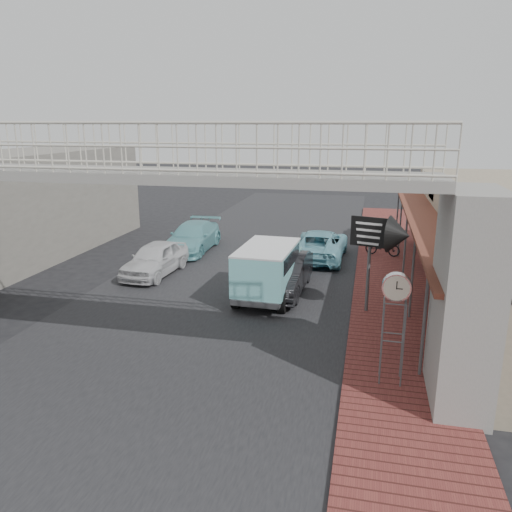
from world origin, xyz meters
The scene contains 14 objects.
ground centered at (0.00, 0.00, 0.00)m, with size 120.00×120.00×0.00m, color black.
road_strip centered at (0.00, 0.00, 0.01)m, with size 10.00×60.00×0.01m, color black.
sidewalk centered at (6.50, 3.00, 0.05)m, with size 3.00×40.00×0.10m, color brown.
footbridge centered at (0.00, -4.00, 3.18)m, with size 16.40×2.40×6.34m.
building_far_left centered at (-11.00, 6.00, 2.50)m, with size 5.00×14.00×5.00m, color gray.
white_hatchback centered at (-3.41, 3.90, 0.70)m, with size 1.65×4.10×1.40m, color silver.
dark_sedan centered at (2.37, 2.88, 0.74)m, with size 1.58×4.52×1.49m, color black.
angkot_curb centered at (3.23, 8.06, 0.70)m, with size 2.32×5.03×1.40m, color #75BCCB.
angkot_far centered at (-3.26, 8.17, 0.71)m, with size 1.98×4.86×1.41m, color #6AB1B8.
angkot_van centered at (1.92, 2.08, 1.29)m, with size 2.05×4.21×2.03m.
motorcycle_near centered at (6.16, 8.98, 0.54)m, with size 0.58×1.68×0.88m, color black.
motorcycle_far centered at (5.84, 11.09, 0.63)m, with size 0.50×1.77×1.07m, color black.
street_clock centered at (6.14, -3.49, 2.43)m, with size 0.69×0.55×2.81m.
arrow_sign centered at (6.29, 1.03, 2.82)m, with size 2.04×1.35×3.37m.
Camera 1 is at (5.38, -15.20, 6.35)m, focal length 35.00 mm.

